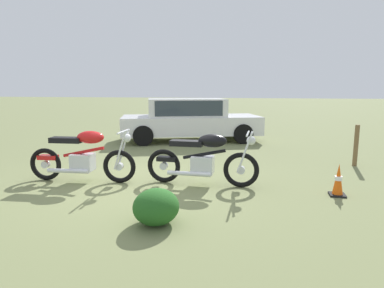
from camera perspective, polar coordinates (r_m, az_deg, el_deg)
ground_plane at (r=6.28m, az=-9.00°, el=-6.79°), size 120.00×120.00×0.00m
motorcycle_red at (r=6.56m, az=-18.46°, el=-2.07°), size 2.11×0.64×1.02m
motorcycle_black at (r=6.01m, az=1.89°, el=-2.68°), size 2.09×0.64×1.02m
car_white at (r=11.19m, az=-0.57°, el=4.64°), size 4.94×3.24×1.43m
shrub_low at (r=4.39m, az=-6.25°, el=-10.76°), size 0.60×0.66×0.47m
fence_post_wooden at (r=8.39m, az=26.58°, el=-0.24°), size 0.10×0.10×0.95m
traffic_cone at (r=5.97m, az=24.04°, el=-5.91°), size 0.25×0.25×0.54m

